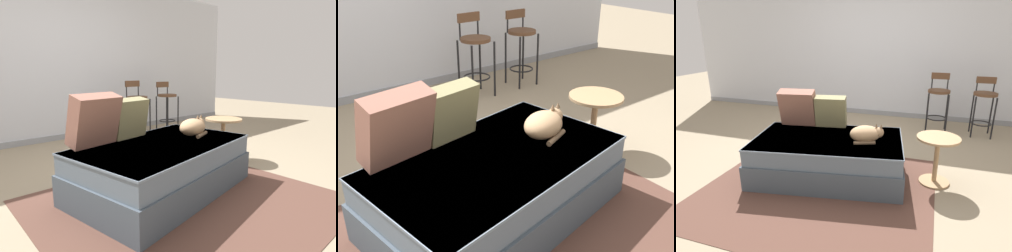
{
  "view_description": "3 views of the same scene",
  "coord_description": "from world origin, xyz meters",
  "views": [
    {
      "loc": [
        -1.6,
        -2.24,
        1.08
      ],
      "look_at": [
        0.15,
        -0.3,
        0.57
      ],
      "focal_mm": 30.0,
      "sensor_mm": 36.0,
      "label": 1
    },
    {
      "loc": [
        -1.24,
        -2.13,
        1.67
      ],
      "look_at": [
        0.15,
        -0.3,
        0.57
      ],
      "focal_mm": 42.0,
      "sensor_mm": 36.0,
      "label": 2
    },
    {
      "loc": [
        1.05,
        -3.07,
        1.55
      ],
      "look_at": [
        0.15,
        -0.3,
        0.57
      ],
      "focal_mm": 30.0,
      "sensor_mm": 36.0,
      "label": 3
    }
  ],
  "objects": [
    {
      "name": "couch",
      "position": [
        0.0,
        -0.4,
        0.23
      ],
      "size": [
        1.76,
        1.22,
        0.45
      ],
      "color": "#44505B",
      "rests_on": "ground"
    },
    {
      "name": "ground_plane",
      "position": [
        0.0,
        0.0,
        0.0
      ],
      "size": [
        16.0,
        16.0,
        0.0
      ],
      "primitive_type": "plane",
      "color": "gray",
      "rests_on": "ground"
    },
    {
      "name": "bar_stool_near_window",
      "position": [
        1.13,
        1.56,
        0.54
      ],
      "size": [
        0.34,
        0.34,
        0.93
      ],
      "color": "black",
      "rests_on": "ground"
    },
    {
      "name": "side_table",
      "position": [
        1.14,
        -0.2,
        0.34
      ],
      "size": [
        0.44,
        0.44,
        0.52
      ],
      "color": "tan",
      "rests_on": "ground"
    },
    {
      "name": "throw_pillow_corner",
      "position": [
        -0.5,
        -0.1,
        0.68
      ],
      "size": [
        0.47,
        0.33,
        0.45
      ],
      "color": "#936051",
      "rests_on": "couch"
    },
    {
      "name": "wall_back_panel",
      "position": [
        0.0,
        2.25,
        1.3
      ],
      "size": [
        8.0,
        0.1,
        2.6
      ],
      "primitive_type": "cube",
      "color": "silver",
      "rests_on": "ground"
    },
    {
      "name": "bar_stool_by_doorway",
      "position": [
        1.8,
        1.56,
        0.54
      ],
      "size": [
        0.34,
        0.34,
        0.9
      ],
      "color": "black",
      "rests_on": "ground"
    },
    {
      "name": "area_rug",
      "position": [
        0.0,
        -0.7,
        0.0
      ],
      "size": [
        2.32,
        2.06,
        0.01
      ],
      "primitive_type": "cube",
      "color": "brown",
      "rests_on": "ground"
    },
    {
      "name": "wall_baseboard_trim",
      "position": [
        0.0,
        2.2,
        0.04
      ],
      "size": [
        8.0,
        0.02,
        0.09
      ],
      "primitive_type": "cube",
      "color": "gray",
      "rests_on": "ground"
    },
    {
      "name": "cat",
      "position": [
        0.42,
        -0.38,
        0.54
      ],
      "size": [
        0.38,
        0.34,
        0.2
      ],
      "color": "tan",
      "rests_on": "couch"
    },
    {
      "name": "throw_pillow_middle",
      "position": [
        -0.1,
        -0.03,
        0.64
      ],
      "size": [
        0.39,
        0.25,
        0.38
      ],
      "color": "#847F56",
      "rests_on": "couch"
    }
  ]
}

